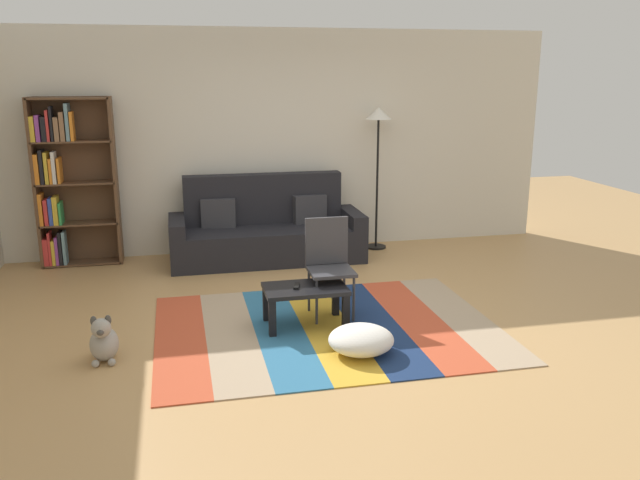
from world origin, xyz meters
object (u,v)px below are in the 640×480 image
object	(u,v)px
bookshelf	(66,182)
dog	(104,341)
coffee_table	(305,294)
pouf	(361,340)
tv_remote	(297,286)
couch	(266,232)
folding_chair	(329,259)
standing_lamp	(378,132)

from	to	relation	value
bookshelf	dog	world-z (taller)	bookshelf
coffee_table	bookshelf	bearing A→B (deg)	132.70
coffee_table	pouf	size ratio (longest dim) A/B	1.37
coffee_table	tv_remote	size ratio (longest dim) A/B	4.82
couch	dog	world-z (taller)	couch
tv_remote	folding_chair	distance (m)	0.45
standing_lamp	couch	bearing A→B (deg)	-171.58
folding_chair	couch	bearing A→B (deg)	122.14
pouf	dog	size ratio (longest dim) A/B	1.33
dog	standing_lamp	world-z (taller)	standing_lamp
dog	folding_chair	bearing A→B (deg)	17.54
couch	pouf	xyz separation A→B (m)	(0.35, -2.86, -0.22)
dog	standing_lamp	bearing A→B (deg)	41.96
folding_chair	coffee_table	bearing A→B (deg)	-114.40
coffee_table	standing_lamp	xyz separation A→B (m)	(1.40, 2.40, 1.18)
dog	tv_remote	xyz separation A→B (m)	(1.60, 0.38, 0.21)
folding_chair	dog	bearing A→B (deg)	-139.32
couch	dog	size ratio (longest dim) A/B	5.69
bookshelf	dog	size ratio (longest dim) A/B	4.84
bookshelf	folding_chair	world-z (taller)	bookshelf
couch	folding_chair	world-z (taller)	couch
bookshelf	standing_lamp	xyz separation A→B (m)	(3.68, -0.07, 0.50)
pouf	folding_chair	xyz separation A→B (m)	(-0.05, 0.93, 0.42)
couch	bookshelf	xyz separation A→B (m)	(-2.24, 0.28, 0.64)
coffee_table	pouf	world-z (taller)	coffee_table
bookshelf	coffee_table	distance (m)	3.43
couch	folding_chair	size ratio (longest dim) A/B	2.51
standing_lamp	pouf	bearing A→B (deg)	-109.40
couch	standing_lamp	distance (m)	1.85
coffee_table	folding_chair	size ratio (longest dim) A/B	0.80
standing_lamp	bookshelf	bearing A→B (deg)	178.90
couch	folding_chair	distance (m)	1.97
tv_remote	couch	bearing A→B (deg)	105.06
tv_remote	folding_chair	bearing A→B (deg)	50.53
couch	bookshelf	world-z (taller)	bookshelf
pouf	folding_chair	world-z (taller)	folding_chair
bookshelf	pouf	bearing A→B (deg)	-50.48
couch	coffee_table	size ratio (longest dim) A/B	3.12
tv_remote	pouf	bearing A→B (deg)	-44.45
couch	tv_remote	bearing A→B (deg)	-90.99
bookshelf	dog	bearing A→B (deg)	-77.93
standing_lamp	folding_chair	bearing A→B (deg)	-117.73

